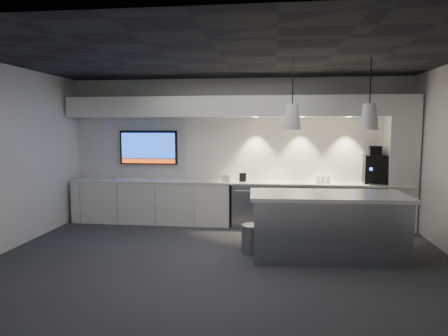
# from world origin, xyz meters

# --- Properties ---
(floor) EXTENTS (7.00, 7.00, 0.00)m
(floor) POSITION_xyz_m (0.00, 0.00, 0.00)
(floor) COLOR #323134
(floor) RESTS_ON ground
(ceiling) EXTENTS (7.00, 7.00, 0.00)m
(ceiling) POSITION_xyz_m (0.00, 0.00, 3.00)
(ceiling) COLOR black
(ceiling) RESTS_ON wall_back
(wall_back) EXTENTS (7.00, 0.00, 7.00)m
(wall_back) POSITION_xyz_m (0.00, 2.50, 1.50)
(wall_back) COLOR silver
(wall_back) RESTS_ON floor
(wall_front) EXTENTS (7.00, 0.00, 7.00)m
(wall_front) POSITION_xyz_m (0.00, -2.50, 1.50)
(wall_front) COLOR silver
(wall_front) RESTS_ON floor
(wall_left) EXTENTS (0.00, 7.00, 7.00)m
(wall_left) POSITION_xyz_m (-3.50, 0.00, 1.50)
(wall_left) COLOR silver
(wall_left) RESTS_ON floor
(back_counter) EXTENTS (6.80, 0.65, 0.04)m
(back_counter) POSITION_xyz_m (0.00, 2.17, 0.88)
(back_counter) COLOR silver
(back_counter) RESTS_ON left_base_cabinets
(left_base_cabinets) EXTENTS (3.30, 0.63, 0.86)m
(left_base_cabinets) POSITION_xyz_m (-1.75, 2.17, 0.43)
(left_base_cabinets) COLOR white
(left_base_cabinets) RESTS_ON floor
(fridge_unit_a) EXTENTS (0.60, 0.61, 0.85)m
(fridge_unit_a) POSITION_xyz_m (0.25, 2.17, 0.42)
(fridge_unit_a) COLOR gray
(fridge_unit_a) RESTS_ON floor
(fridge_unit_b) EXTENTS (0.60, 0.61, 0.85)m
(fridge_unit_b) POSITION_xyz_m (0.88, 2.17, 0.42)
(fridge_unit_b) COLOR gray
(fridge_unit_b) RESTS_ON floor
(fridge_unit_c) EXTENTS (0.60, 0.61, 0.85)m
(fridge_unit_c) POSITION_xyz_m (1.51, 2.17, 0.42)
(fridge_unit_c) COLOR gray
(fridge_unit_c) RESTS_ON floor
(fridge_unit_d) EXTENTS (0.60, 0.61, 0.85)m
(fridge_unit_d) POSITION_xyz_m (2.14, 2.17, 0.42)
(fridge_unit_d) COLOR gray
(fridge_unit_d) RESTS_ON floor
(backsplash) EXTENTS (4.60, 0.03, 1.30)m
(backsplash) POSITION_xyz_m (1.20, 2.48, 1.55)
(backsplash) COLOR white
(backsplash) RESTS_ON wall_back
(soffit) EXTENTS (6.90, 0.60, 0.40)m
(soffit) POSITION_xyz_m (0.00, 2.20, 2.40)
(soffit) COLOR white
(soffit) RESTS_ON wall_back
(column) EXTENTS (0.55, 0.55, 2.60)m
(column) POSITION_xyz_m (3.20, 2.20, 1.30)
(column) COLOR white
(column) RESTS_ON floor
(wall_tv) EXTENTS (1.25, 0.07, 0.72)m
(wall_tv) POSITION_xyz_m (-1.90, 2.45, 1.56)
(wall_tv) COLOR black
(wall_tv) RESTS_ON wall_back
(island) EXTENTS (2.40, 1.12, 1.00)m
(island) POSITION_xyz_m (1.59, 0.28, 0.50)
(island) COLOR gray
(island) RESTS_ON floor
(bin) EXTENTS (0.39, 0.39, 0.45)m
(bin) POSITION_xyz_m (0.42, 0.38, 0.23)
(bin) COLOR gray
(bin) RESTS_ON floor
(coffee_machine) EXTENTS (0.44, 0.60, 0.73)m
(coffee_machine) POSITION_xyz_m (2.72, 2.20, 1.20)
(coffee_machine) COLOR black
(coffee_machine) RESTS_ON back_counter
(sign_black) EXTENTS (0.14, 0.07, 0.18)m
(sign_black) POSITION_xyz_m (0.15, 2.09, 0.99)
(sign_black) COLOR black
(sign_black) RESTS_ON back_counter
(sign_white) EXTENTS (0.18, 0.06, 0.14)m
(sign_white) POSITION_xyz_m (-0.19, 2.05, 0.97)
(sign_white) COLOR silver
(sign_white) RESTS_ON back_counter
(cup_cluster) EXTENTS (0.26, 0.16, 0.14)m
(cup_cluster) POSITION_xyz_m (1.73, 2.12, 0.97)
(cup_cluster) COLOR white
(cup_cluster) RESTS_ON back_counter
(tray_a) EXTENTS (0.16, 0.16, 0.02)m
(tray_a) POSITION_xyz_m (-2.83, 2.15, 0.91)
(tray_a) COLOR #B5B5B5
(tray_a) RESTS_ON back_counter
(tray_b) EXTENTS (0.18, 0.18, 0.02)m
(tray_b) POSITION_xyz_m (-2.52, 2.17, 0.91)
(tray_b) COLOR #B5B5B5
(tray_b) RESTS_ON back_counter
(tray_c) EXTENTS (0.18, 0.18, 0.02)m
(tray_c) POSITION_xyz_m (-2.13, 2.11, 0.91)
(tray_c) COLOR #B5B5B5
(tray_c) RESTS_ON back_counter
(tray_d) EXTENTS (0.18, 0.18, 0.02)m
(tray_d) POSITION_xyz_m (-1.69, 2.13, 0.91)
(tray_d) COLOR #B5B5B5
(tray_d) RESTS_ON back_counter
(pendant_left) EXTENTS (0.27, 0.27, 1.09)m
(pendant_left) POSITION_xyz_m (1.03, 0.28, 2.15)
(pendant_left) COLOR white
(pendant_left) RESTS_ON ceiling
(pendant_right) EXTENTS (0.27, 0.27, 1.09)m
(pendant_right) POSITION_xyz_m (2.14, 0.28, 2.15)
(pendant_right) COLOR white
(pendant_right) RESTS_ON ceiling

